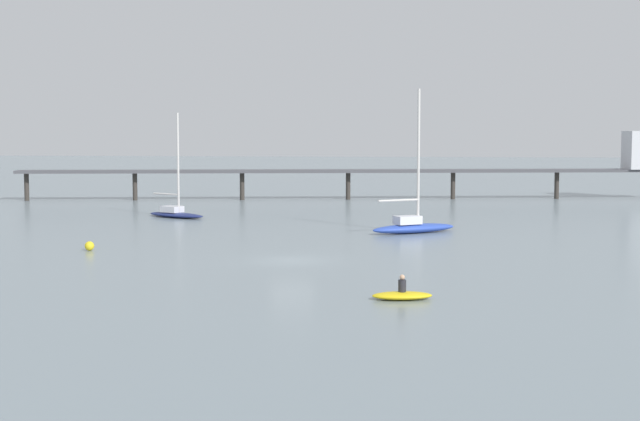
# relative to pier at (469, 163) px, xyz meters

# --- Properties ---
(ground_plane) EXTENTS (400.00, 400.00, 0.00)m
(ground_plane) POSITION_rel_pier_xyz_m (-13.00, -49.81, -3.92)
(ground_plane) COLOR gray
(pier) EXTENTS (70.28, 13.02, 7.39)m
(pier) POSITION_rel_pier_xyz_m (0.00, 0.00, 0.00)
(pier) COLOR #4C4C51
(pier) RESTS_ON ground_plane
(sailboat_blue) EXTENTS (6.75, 5.07, 10.61)m
(sailboat_blue) POSITION_rel_pier_xyz_m (-5.96, -34.34, -3.23)
(sailboat_blue) COLOR #2D4CB7
(sailboat_blue) RESTS_ON ground_plane
(sailboat_navy) EXTENTS (6.16, 4.63, 9.04)m
(sailboat_navy) POSITION_rel_pier_xyz_m (-26.49, -24.01, -3.36)
(sailboat_navy) COLOR navy
(sailboat_navy) RESTS_ON ground_plane
(dinghy_yellow) EXTENTS (2.91, 1.67, 1.14)m
(dinghy_yellow) POSITION_rel_pier_xyz_m (-6.41, -61.89, -3.71)
(dinghy_yellow) COLOR yellow
(dinghy_yellow) RESTS_ON ground_plane
(mooring_buoy_mid) EXTENTS (0.60, 0.60, 0.60)m
(mooring_buoy_mid) POSITION_rel_pier_xyz_m (-26.35, -46.56, -3.62)
(mooring_buoy_mid) COLOR yellow
(mooring_buoy_mid) RESTS_ON ground_plane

